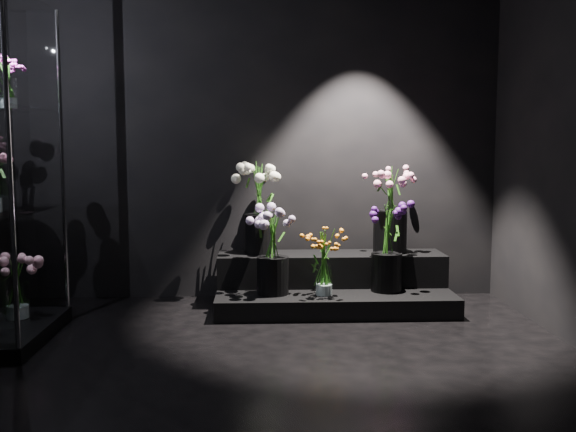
{
  "coord_description": "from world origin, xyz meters",
  "views": [
    {
      "loc": [
        0.01,
        -3.36,
        1.27
      ],
      "look_at": [
        0.21,
        1.2,
        0.77
      ],
      "focal_mm": 40.0,
      "sensor_mm": 36.0,
      "label": 1
    }
  ],
  "objects": [
    {
      "name": "bouquet_purple",
      "position": [
        0.99,
        1.48,
        0.53
      ],
      "size": [
        0.34,
        0.34,
        0.68
      ],
      "rotation": [
        0.0,
        0.0,
        -0.07
      ],
      "color": "black",
      "rests_on": "display_riser"
    },
    {
      "name": "bouquet_pink_roses",
      "position": [
        1.07,
        1.77,
        0.79
      ],
      "size": [
        0.4,
        0.4,
        0.69
      ],
      "rotation": [
        0.0,
        0.0,
        0.13
      ],
      "color": "black",
      "rests_on": "display_riser"
    },
    {
      "name": "display_riser",
      "position": [
        0.59,
        1.64,
        0.17
      ],
      "size": [
        1.82,
        0.81,
        0.41
      ],
      "color": "black",
      "rests_on": "floor"
    },
    {
      "name": "bouquet_cream_roses",
      "position": [
        0.0,
        1.79,
        0.85
      ],
      "size": [
        0.53,
        0.53,
        0.75
      ],
      "rotation": [
        0.0,
        0.0,
        -0.37
      ],
      "color": "black",
      "rests_on": "display_riser"
    },
    {
      "name": "bouquet_lilac",
      "position": [
        0.11,
        1.42,
        0.52
      ],
      "size": [
        0.45,
        0.45,
        0.64
      ],
      "rotation": [
        0.0,
        0.0,
        -0.33
      ],
      "color": "black",
      "rests_on": "display_riser"
    },
    {
      "name": "bouquet_orange_bells",
      "position": [
        0.49,
        1.36,
        0.42
      ],
      "size": [
        0.29,
        0.29,
        0.51
      ],
      "rotation": [
        0.0,
        0.0,
        0.03
      ],
      "color": "white",
      "rests_on": "display_riser"
    },
    {
      "name": "bouquet_case_base_pink",
      "position": [
        -1.64,
        0.99,
        0.34
      ],
      "size": [
        0.33,
        0.33,
        0.45
      ],
      "rotation": [
        0.0,
        0.0,
        -0.09
      ],
      "color": "white",
      "rests_on": "display_case"
    },
    {
      "name": "wall_front",
      "position": [
        0.0,
        -2.0,
        1.4
      ],
      "size": [
        4.0,
        0.0,
        4.0
      ],
      "primitive_type": "plane",
      "rotation": [
        -1.57,
        0.0,
        0.0
      ],
      "color": "black",
      "rests_on": "floor"
    },
    {
      "name": "floor",
      "position": [
        0.0,
        0.0,
        0.0
      ],
      "size": [
        4.0,
        4.0,
        0.0
      ],
      "primitive_type": "plane",
      "color": "black",
      "rests_on": "ground"
    },
    {
      "name": "bouquet_case_magenta",
      "position": [
        -1.65,
        0.99,
        1.69
      ],
      "size": [
        0.24,
        0.24,
        0.35
      ],
      "rotation": [
        0.0,
        0.0,
        0.27
      ],
      "color": "white",
      "rests_on": "display_case"
    },
    {
      "name": "wall_back",
      "position": [
        0.0,
        2.0,
        1.4
      ],
      "size": [
        4.0,
        0.0,
        4.0
      ],
      "primitive_type": "plane",
      "rotation": [
        1.57,
        0.0,
        0.0
      ],
      "color": "black",
      "rests_on": "floor"
    }
  ]
}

